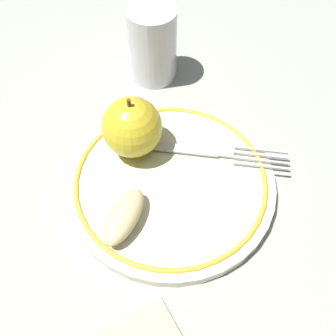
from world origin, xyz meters
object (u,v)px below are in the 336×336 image
object	(u,v)px
plate	(168,182)
apple_slice_front	(121,216)
apple_red_whole	(129,127)
drinking_glass	(153,45)
fork	(204,152)

from	to	relation	value
plate	apple_slice_front	size ratio (longest dim) A/B	3.41
apple_red_whole	drinking_glass	size ratio (longest dim) A/B	0.76
apple_slice_front	fork	xyz separation A→B (m)	(-0.09, 0.10, -0.01)
drinking_glass	fork	bearing A→B (deg)	19.25
apple_red_whole	plate	bearing A→B (deg)	41.48
plate	drinking_glass	size ratio (longest dim) A/B	2.32
apple_slice_front	fork	size ratio (longest dim) A/B	0.39
drinking_glass	plate	bearing A→B (deg)	3.43
apple_slice_front	fork	distance (m)	0.13
apple_red_whole	fork	world-z (taller)	apple_red_whole
apple_red_whole	fork	xyz separation A→B (m)	(0.01, 0.09, -0.03)
plate	fork	bearing A→B (deg)	127.23
apple_slice_front	fork	world-z (taller)	apple_slice_front
fork	plate	bearing A→B (deg)	-131.88
apple_red_whole	fork	size ratio (longest dim) A/B	0.43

